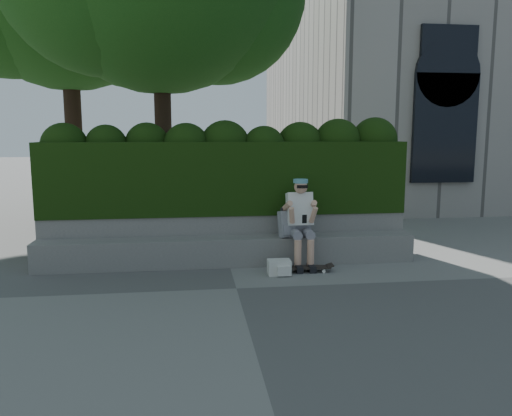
{
  "coord_description": "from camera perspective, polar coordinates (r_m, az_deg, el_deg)",
  "views": [
    {
      "loc": [
        -0.59,
        -6.51,
        2.09
      ],
      "look_at": [
        0.4,
        1.0,
        0.95
      ],
      "focal_mm": 35.0,
      "sensor_mm": 36.0,
      "label": 1
    }
  ],
  "objects": [
    {
      "name": "bench_ledge",
      "position": [
        8.01,
        -3.08,
        -4.93
      ],
      "size": [
        6.0,
        0.45,
        0.45
      ],
      "primitive_type": "cube",
      "color": "gray",
      "rests_on": "ground"
    },
    {
      "name": "person",
      "position": [
        7.88,
        5.08,
        -1.25
      ],
      "size": [
        0.4,
        0.76,
        1.38
      ],
      "color": "slate",
      "rests_on": "ground"
    },
    {
      "name": "skateboard",
      "position": [
        7.66,
        5.68,
        -6.81
      ],
      "size": [
        0.76,
        0.22,
        0.08
      ],
      "rotation": [
        0.0,
        0.0,
        -0.05
      ],
      "color": "black",
      "rests_on": "ground"
    },
    {
      "name": "backpack_ground",
      "position": [
        7.5,
        2.66,
        -6.77
      ],
      "size": [
        0.34,
        0.24,
        0.22
      ],
      "primitive_type": "cube",
      "rotation": [
        0.0,
        0.0,
        -0.01
      ],
      "color": "silver",
      "rests_on": "ground"
    },
    {
      "name": "planter_wall",
      "position": [
        8.44,
        -3.34,
        -3.19
      ],
      "size": [
        6.0,
        0.5,
        0.75
      ],
      "primitive_type": "cube",
      "color": "gray",
      "rests_on": "ground"
    },
    {
      "name": "ground",
      "position": [
        6.87,
        -2.25,
        -9.17
      ],
      "size": [
        80.0,
        80.0,
        0.0
      ],
      "primitive_type": "plane",
      "color": "slate",
      "rests_on": "ground"
    },
    {
      "name": "hedge",
      "position": [
        8.52,
        -3.51,
        3.55
      ],
      "size": [
        6.0,
        1.0,
        1.2
      ],
      "primitive_type": "cube",
      "color": "black",
      "rests_on": "planter_wall"
    },
    {
      "name": "backpack_plaid",
      "position": [
        7.94,
        3.7,
        -1.83
      ],
      "size": [
        0.31,
        0.22,
        0.42
      ],
      "primitive_type": "cube",
      "rotation": [
        0.0,
        0.0,
        0.23
      ],
      "color": "#AEAFB3",
      "rests_on": "bench_ledge"
    }
  ]
}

